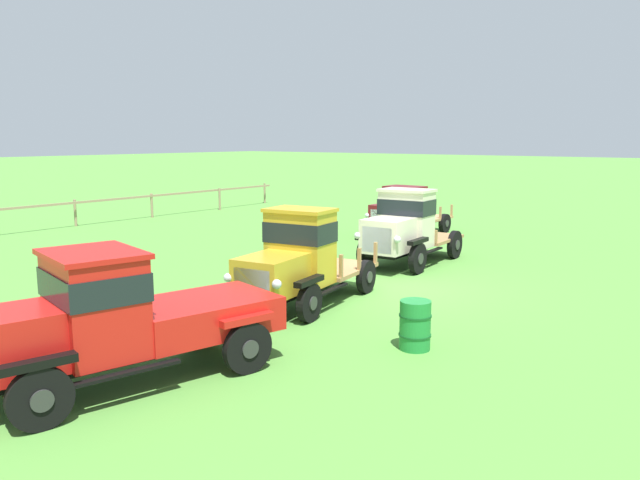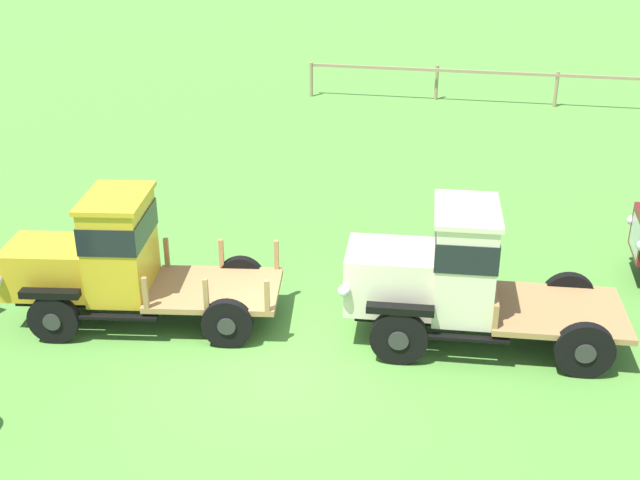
{
  "view_description": "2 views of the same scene",
  "coord_description": "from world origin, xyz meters",
  "px_view_note": "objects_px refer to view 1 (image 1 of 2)",
  "views": [
    {
      "loc": [
        -13.9,
        -8.12,
        3.92
      ],
      "look_at": [
        0.16,
        2.69,
        1.0
      ],
      "focal_mm": 35.0,
      "sensor_mm": 36.0,
      "label": 1
    },
    {
      "loc": [
        2.81,
        -10.47,
        7.07
      ],
      "look_at": [
        0.16,
        2.69,
        1.0
      ],
      "focal_mm": 45.0,
      "sensor_mm": 36.0,
      "label": 2
    }
  ],
  "objects_px": {
    "vintage_truck_second_in_line": "(297,259)",
    "vintage_truck_far_side": "(403,211)",
    "vintage_truck_midrow_center": "(404,228)",
    "vintage_truck_foreground_near": "(116,317)",
    "oil_drum_beside_row": "(415,325)"
  },
  "relations": [
    {
      "from": "vintage_truck_foreground_near",
      "to": "oil_drum_beside_row",
      "type": "bearing_deg",
      "value": -33.56
    },
    {
      "from": "vintage_truck_midrow_center",
      "to": "vintage_truck_far_side",
      "type": "distance_m",
      "value": 5.77
    },
    {
      "from": "vintage_truck_midrow_center",
      "to": "vintage_truck_second_in_line",
      "type": "bearing_deg",
      "value": -175.27
    },
    {
      "from": "vintage_truck_midrow_center",
      "to": "vintage_truck_far_side",
      "type": "height_order",
      "value": "vintage_truck_midrow_center"
    },
    {
      "from": "vintage_truck_foreground_near",
      "to": "vintage_truck_far_side",
      "type": "relative_size",
      "value": 1.16
    },
    {
      "from": "vintage_truck_second_in_line",
      "to": "vintage_truck_far_side",
      "type": "bearing_deg",
      "value": 17.5
    },
    {
      "from": "vintage_truck_midrow_center",
      "to": "vintage_truck_far_side",
      "type": "bearing_deg",
      "value": 30.15
    },
    {
      "from": "oil_drum_beside_row",
      "to": "vintage_truck_foreground_near",
      "type": "bearing_deg",
      "value": 146.44
    },
    {
      "from": "oil_drum_beside_row",
      "to": "vintage_truck_far_side",
      "type": "bearing_deg",
      "value": 31.01
    },
    {
      "from": "vintage_truck_foreground_near",
      "to": "vintage_truck_midrow_center",
      "type": "height_order",
      "value": "vintage_truck_midrow_center"
    },
    {
      "from": "vintage_truck_midrow_center",
      "to": "oil_drum_beside_row",
      "type": "bearing_deg",
      "value": -148.34
    },
    {
      "from": "vintage_truck_far_side",
      "to": "oil_drum_beside_row",
      "type": "xyz_separation_m",
      "value": [
        -11.55,
        -6.94,
        -0.56
      ]
    },
    {
      "from": "vintage_truck_second_in_line",
      "to": "vintage_truck_far_side",
      "type": "distance_m",
      "value": 11.21
    },
    {
      "from": "vintage_truck_second_in_line",
      "to": "oil_drum_beside_row",
      "type": "xyz_separation_m",
      "value": [
        -0.86,
        -3.57,
        -0.68
      ]
    },
    {
      "from": "vintage_truck_midrow_center",
      "to": "vintage_truck_far_side",
      "type": "xyz_separation_m",
      "value": [
        4.99,
        2.9,
        -0.17
      ]
    }
  ]
}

